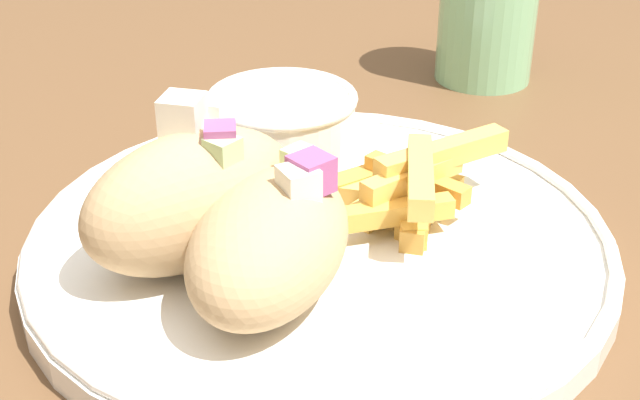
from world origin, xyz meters
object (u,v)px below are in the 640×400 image
Objects in this scene: pita_sandwich_far at (192,197)px; fries_pile at (404,189)px; pita_sandwich_near at (271,241)px; sauce_ramekin at (283,123)px; plate at (320,243)px; water_glass at (489,3)px.

pita_sandwich_far is 1.13× the size of fries_pile.
sauce_ramekin is (0.06, 0.11, -0.00)m from pita_sandwich_near.
plate is 0.09m from sauce_ramekin.
sauce_ramekin reaches higher than fries_pile.
pita_sandwich_near reaches higher than plate.
pita_sandwich_near is at bearing -144.34° from plate.
fries_pile is at bearing -26.95° from pita_sandwich_near.
water_glass is at bearing 18.97° from sauce_ramekin.
plate is 0.07m from pita_sandwich_far.
water_glass reaches higher than sauce_ramekin.
plate is at bearing -23.61° from pita_sandwich_far.
water_glass is at bearing 33.92° from plate.
plate is at bearing 179.41° from fries_pile.
fries_pile is at bearing -72.57° from sauce_ramekin.
sauce_ramekin is at bearing 74.20° from plate.
water_glass is (0.22, 0.15, 0.05)m from plate.
plate is at bearing -146.08° from water_glass.
pita_sandwich_far is at bearing 173.02° from fries_pile.
water_glass is (0.17, 0.15, 0.03)m from fries_pile.
plate is 3.42× the size of sauce_ramekin.
pita_sandwich_far is 0.31m from water_glass.
fries_pile is at bearing -18.49° from pita_sandwich_far.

